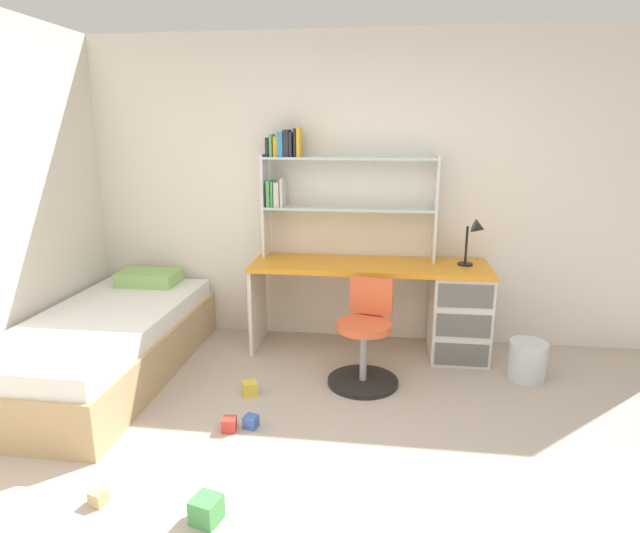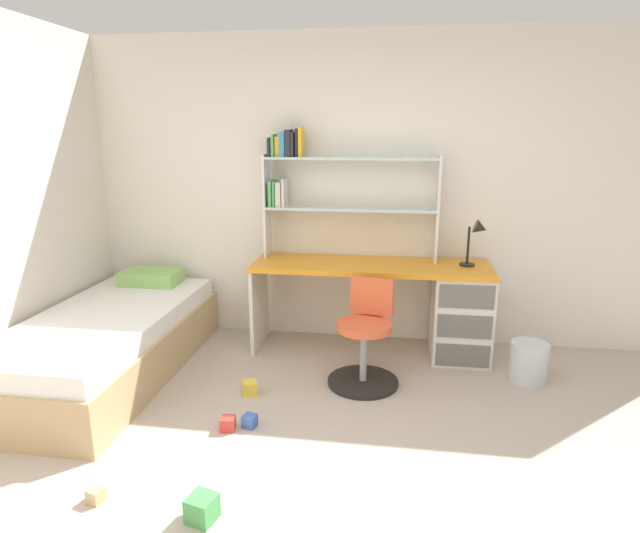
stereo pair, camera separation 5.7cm
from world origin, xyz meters
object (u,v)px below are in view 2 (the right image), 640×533
object	(u,v)px
waste_bin	(529,362)
toy_block_natural_3	(96,495)
desk_lamp	(478,236)
toy_block_yellow_1	(250,388)
bed_platform	(108,343)
toy_block_red_4	(228,424)
bookshelf_hutch	(326,182)
toy_block_green_0	(202,508)
desk	(434,305)
swivel_chair	(365,345)
toy_block_blue_2	(250,421)

from	to	relation	value
waste_bin	toy_block_natural_3	size ratio (longest dim) A/B	4.09
desk_lamp	toy_block_yellow_1	distance (m)	2.09
bed_platform	toy_block_red_4	world-z (taller)	bed_platform
bookshelf_hutch	bed_platform	xyz separation A→B (m)	(-1.54, -0.91, -1.15)
bed_platform	toy_block_green_0	size ratio (longest dim) A/B	16.50
toy_block_red_4	desk	bearing A→B (deg)	46.08
swivel_chair	bed_platform	bearing A→B (deg)	-175.91
desk	toy_block_red_4	world-z (taller)	desk
toy_block_yellow_1	toy_block_blue_2	size ratio (longest dim) A/B	1.20
desk	toy_block_natural_3	world-z (taller)	desk
desk	toy_block_natural_3	distance (m)	2.77
toy_block_yellow_1	bed_platform	bearing A→B (deg)	171.84
toy_block_blue_2	swivel_chair	bearing A→B (deg)	46.96
bed_platform	waste_bin	bearing A→B (deg)	6.23
desk	bed_platform	size ratio (longest dim) A/B	0.92
desk	toy_block_green_0	bearing A→B (deg)	-119.06
swivel_chair	bookshelf_hutch	bearing A→B (deg)	117.04
toy_block_green_0	toy_block_red_4	size ratio (longest dim) A/B	1.50
toy_block_yellow_1	toy_block_blue_2	bearing A→B (deg)	-74.34
desk_lamp	toy_block_yellow_1	size ratio (longest dim) A/B	4.03
waste_bin	desk_lamp	bearing A→B (deg)	132.79
desk	toy_block_green_0	world-z (taller)	desk
desk	toy_block_yellow_1	xyz separation A→B (m)	(-1.31, -0.90, -0.38)
desk_lamp	toy_block_green_0	size ratio (longest dim) A/B	3.03
swivel_chair	bed_platform	distance (m)	1.94
bookshelf_hutch	toy_block_blue_2	size ratio (longest dim) A/B	18.13
desk	swivel_chair	xyz separation A→B (m)	(-0.52, -0.59, -0.13)
desk_lamp	toy_block_green_0	bearing A→B (deg)	-124.78
toy_block_blue_2	toy_block_natural_3	bearing A→B (deg)	-126.27
desk_lamp	swivel_chair	distance (m)	1.25
desk_lamp	toy_block_blue_2	bearing A→B (deg)	-138.45
toy_block_blue_2	waste_bin	bearing A→B (deg)	26.22
waste_bin	toy_block_green_0	distance (m)	2.56
toy_block_natural_3	swivel_chair	bearing A→B (deg)	50.32
toy_block_yellow_1	swivel_chair	bearing A→B (deg)	21.04
desk	bookshelf_hutch	distance (m)	1.34
swivel_chair	toy_block_red_4	distance (m)	1.14
bookshelf_hutch	toy_block_green_0	size ratio (longest dim) A/B	11.40
swivel_chair	toy_block_green_0	world-z (taller)	swivel_chair
bookshelf_hutch	toy_block_blue_2	bearing A→B (deg)	-100.59
toy_block_green_0	toy_block_blue_2	distance (m)	0.83
waste_bin	toy_block_natural_3	xyz separation A→B (m)	(-2.45, -1.70, -0.11)
bookshelf_hutch	toy_block_green_0	world-z (taller)	bookshelf_hutch
bookshelf_hutch	desk_lamp	size ratio (longest dim) A/B	3.76
desk_lamp	swivel_chair	bearing A→B (deg)	-143.64
bookshelf_hutch	toy_block_blue_2	world-z (taller)	bookshelf_hutch
bookshelf_hutch	toy_block_red_4	distance (m)	2.09
desk_lamp	toy_block_green_0	world-z (taller)	desk_lamp
waste_bin	bookshelf_hutch	bearing A→B (deg)	160.46
bookshelf_hutch	toy_block_blue_2	xyz separation A→B (m)	(-0.28, -1.49, -1.36)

